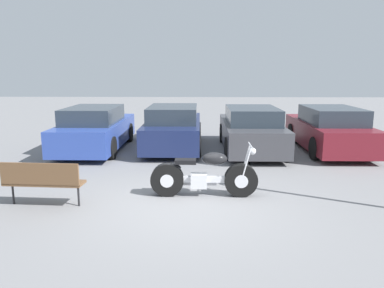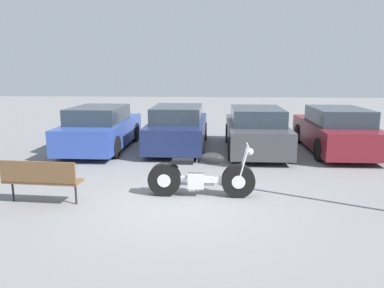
% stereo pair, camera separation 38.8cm
% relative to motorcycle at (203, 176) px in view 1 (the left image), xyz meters
% --- Properties ---
extents(ground_plane, '(60.00, 60.00, 0.00)m').
position_rel_motorcycle_xyz_m(ground_plane, '(-0.37, -0.54, -0.43)').
color(ground_plane, slate).
extents(motorcycle, '(2.23, 0.62, 1.10)m').
position_rel_motorcycle_xyz_m(motorcycle, '(0.00, 0.00, 0.00)').
color(motorcycle, black).
rests_on(motorcycle, ground_plane).
extents(parked_car_blue, '(1.85, 4.51, 1.44)m').
position_rel_motorcycle_xyz_m(parked_car_blue, '(-3.51, 4.60, 0.25)').
color(parked_car_blue, '#2D479E').
rests_on(parked_car_blue, ground_plane).
extents(parked_car_navy, '(1.85, 4.51, 1.44)m').
position_rel_motorcycle_xyz_m(parked_car_navy, '(-0.96, 4.94, 0.25)').
color(parked_car_navy, '#19234C').
rests_on(parked_car_navy, ground_plane).
extents(parked_car_dark_grey, '(1.85, 4.51, 1.44)m').
position_rel_motorcycle_xyz_m(parked_car_dark_grey, '(1.60, 4.56, 0.25)').
color(parked_car_dark_grey, '#3D3D42').
rests_on(parked_car_dark_grey, ground_plane).
extents(parked_car_maroon, '(1.85, 4.51, 1.44)m').
position_rel_motorcycle_xyz_m(parked_car_maroon, '(4.15, 4.65, 0.25)').
color(parked_car_maroon, maroon).
rests_on(parked_car_maroon, ground_plane).
extents(park_bench, '(1.54, 0.49, 0.89)m').
position_rel_motorcycle_xyz_m(park_bench, '(-3.08, -0.69, 0.11)').
color(park_bench, brown).
rests_on(park_bench, ground_plane).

